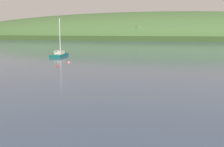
# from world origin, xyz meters

# --- Properties ---
(far_shoreline_hill) EXTENTS (525.56, 98.21, 46.99)m
(far_shoreline_hill) POSITION_xyz_m (-20.28, 239.25, 0.12)
(far_shoreline_hill) COLOR #314A21
(far_shoreline_hill) RESTS_ON ground
(sailboat_near_mooring) EXTENTS (3.61, 8.23, 11.41)m
(sailboat_near_mooring) POSITION_xyz_m (-29.64, 70.84, 0.26)
(sailboat_near_mooring) COLOR #0F564C
(sailboat_near_mooring) RESTS_ON ground
(mooring_buoy_off_fishing_boat) EXTENTS (0.50, 0.50, 0.58)m
(mooring_buoy_off_fishing_boat) POSITION_xyz_m (-21.23, 51.15, 0.00)
(mooring_buoy_off_fishing_boat) COLOR red
(mooring_buoy_off_fishing_boat) RESTS_ON ground
(mooring_buoy_far_upstream) EXTENTS (0.66, 0.66, 0.74)m
(mooring_buoy_far_upstream) POSITION_xyz_m (-21.53, 57.32, 0.00)
(mooring_buoy_far_upstream) COLOR #E06675
(mooring_buoy_far_upstream) RESTS_ON ground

